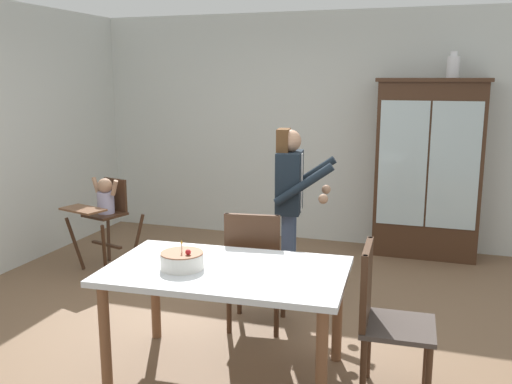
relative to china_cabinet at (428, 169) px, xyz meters
name	(u,v)px	position (x,y,z in m)	size (l,w,h in m)	color
ground_plane	(229,323)	(-1.42, -2.37, -0.98)	(6.24, 6.24, 0.00)	brown
wall_back	(307,129)	(-1.42, 0.26, 0.37)	(5.32, 0.06, 2.70)	silver
china_cabinet	(428,169)	(0.00, 0.00, 0.00)	(1.16, 0.48, 1.95)	#422819
ceramic_vase	(453,66)	(0.19, 0.00, 1.09)	(0.13, 0.13, 0.27)	white
high_chair_with_toddler	(105,207)	(-3.11, -1.49, -0.33)	(0.71, 0.79, 0.95)	#422819
adult_person	(290,195)	(-1.08, -1.78, -0.01)	(0.55, 0.54, 1.53)	#3D4C6B
dining_table	(226,281)	(-1.16, -3.09, -0.33)	(1.60, 1.01, 0.74)	silver
birthday_cake	(182,260)	(-1.42, -3.19, -0.18)	(0.28, 0.28, 0.19)	white
dining_chair_far_side	(255,263)	(-1.19, -2.41, -0.42)	(0.49, 0.49, 0.96)	#422819
dining_chair_right_end	(382,311)	(-0.16, -3.03, -0.42)	(0.46, 0.46, 0.96)	#422819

